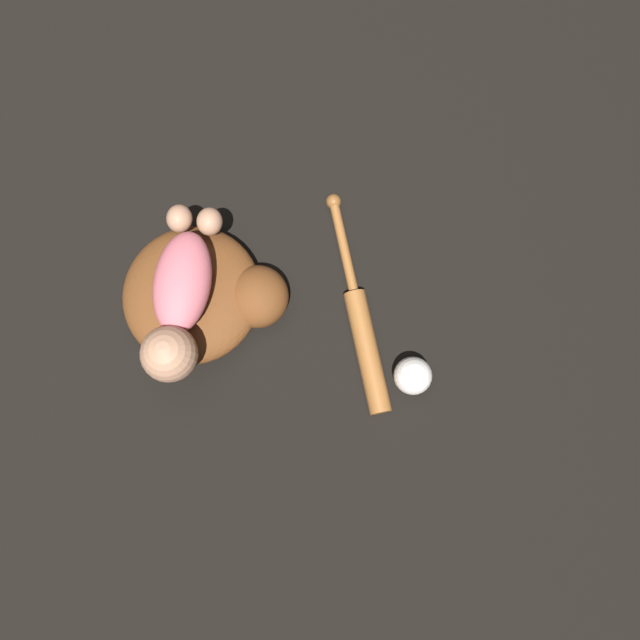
{
  "coord_description": "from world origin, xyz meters",
  "views": [
    {
      "loc": [
        0.42,
        0.23,
        1.26
      ],
      "look_at": [
        0.17,
        0.3,
        0.07
      ],
      "focal_mm": 35.0,
      "sensor_mm": 36.0,
      "label": 1
    }
  ],
  "objects_px": {
    "baseball_glove": "(203,295)",
    "baseball_bat": "(362,328)",
    "baseball": "(413,376)",
    "baby_figure": "(179,302)"
  },
  "relations": [
    {
      "from": "baby_figure",
      "to": "baseball",
      "type": "distance_m",
      "value": 0.47
    },
    {
      "from": "baby_figure",
      "to": "baseball_bat",
      "type": "height_order",
      "value": "baby_figure"
    },
    {
      "from": "baseball_glove",
      "to": "baseball",
      "type": "relative_size",
      "value": 4.99
    },
    {
      "from": "baseball_glove",
      "to": "baseball_bat",
      "type": "relative_size",
      "value": 0.8
    },
    {
      "from": "baseball_bat",
      "to": "baseball",
      "type": "bearing_deg",
      "value": 30.98
    },
    {
      "from": "baseball_glove",
      "to": "baseball",
      "type": "height_order",
      "value": "baseball_glove"
    },
    {
      "from": "baseball_bat",
      "to": "baseball",
      "type": "xyz_separation_m",
      "value": [
        0.12,
        0.07,
        0.02
      ]
    },
    {
      "from": "baby_figure",
      "to": "baseball",
      "type": "height_order",
      "value": "baby_figure"
    },
    {
      "from": "baseball_glove",
      "to": "baby_figure",
      "type": "height_order",
      "value": "baby_figure"
    },
    {
      "from": "baseball_glove",
      "to": "baby_figure",
      "type": "bearing_deg",
      "value": -48.77
    }
  ]
}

